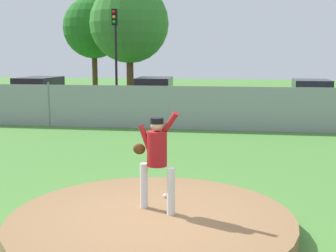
# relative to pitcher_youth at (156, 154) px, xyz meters

# --- Properties ---
(ground_plane) EXTENTS (80.00, 80.00, 0.00)m
(ground_plane) POSITION_rel_pitcher_youth_xyz_m (-0.05, 5.78, -1.22)
(ground_plane) COLOR #4C8438
(asphalt_strip) EXTENTS (44.00, 7.00, 0.01)m
(asphalt_strip) POSITION_rel_pitcher_youth_xyz_m (-0.05, 14.28, -1.22)
(asphalt_strip) COLOR #2B2B2D
(asphalt_strip) RESTS_ON ground_plane
(pitchers_mound) EXTENTS (4.52, 4.52, 0.28)m
(pitchers_mound) POSITION_rel_pitcher_youth_xyz_m (-0.05, -0.22, -1.08)
(pitchers_mound) COLOR olive
(pitchers_mound) RESTS_ON ground_plane
(pitcher_youth) EXTENTS (0.77, 0.39, 1.64)m
(pitcher_youth) POSITION_rel_pitcher_youth_xyz_m (0.00, 0.00, 0.00)
(pitcher_youth) COLOR silver
(pitcher_youth) RESTS_ON pitchers_mound
(baseball) EXTENTS (0.07, 0.07, 0.07)m
(baseball) POSITION_rel_pitcher_youth_xyz_m (0.03, 0.69, -0.90)
(baseball) COLOR white
(baseball) RESTS_ON pitchers_mound
(chainlink_fence) EXTENTS (30.04, 0.07, 1.73)m
(chainlink_fence) POSITION_rel_pitcher_youth_xyz_m (-0.05, 9.78, -0.40)
(chainlink_fence) COLOR gray
(chainlink_fence) RESTS_ON ground_plane
(parked_car_silver) EXTENTS (1.92, 4.11, 1.65)m
(parked_car_silver) POSITION_rel_pitcher_youth_xyz_m (4.66, 14.77, -0.43)
(parked_car_silver) COLOR #B7BABF
(parked_car_silver) RESTS_ON ground_plane
(parked_car_burgundy) EXTENTS (1.97, 4.53, 1.71)m
(parked_car_burgundy) POSITION_rel_pitcher_youth_xyz_m (-2.70, 14.48, -0.41)
(parked_car_burgundy) COLOR maroon
(parked_car_burgundy) RESTS_ON ground_plane
(parked_car_red) EXTENTS (1.97, 4.82, 1.66)m
(parked_car_red) POSITION_rel_pitcher_youth_xyz_m (-8.72, 14.77, -0.42)
(parked_car_red) COLOR #A81919
(parked_car_red) RESTS_ON ground_plane
(traffic_cone_orange) EXTENTS (0.40, 0.40, 0.55)m
(traffic_cone_orange) POSITION_rel_pitcher_youth_xyz_m (0.22, 13.13, -0.96)
(traffic_cone_orange) COLOR orange
(traffic_cone_orange) RESTS_ON asphalt_strip
(traffic_light_near) EXTENTS (0.28, 0.46, 5.33)m
(traffic_light_near) POSITION_rel_pitcher_youth_xyz_m (-5.67, 18.40, 2.39)
(traffic_light_near) COLOR black
(traffic_light_near) RESTS_ON ground_plane
(tree_leaning_west) EXTENTS (4.37, 4.37, 6.89)m
(tree_leaning_west) POSITION_rel_pitcher_youth_xyz_m (-8.98, 24.75, 3.47)
(tree_leaning_west) COLOR #4C331E
(tree_leaning_west) RESTS_ON ground_plane
(tree_broad_right) EXTENTS (5.07, 5.07, 7.32)m
(tree_broad_right) POSITION_rel_pitcher_youth_xyz_m (-5.68, 21.89, 3.55)
(tree_broad_right) COLOR #4C331E
(tree_broad_right) RESTS_ON ground_plane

